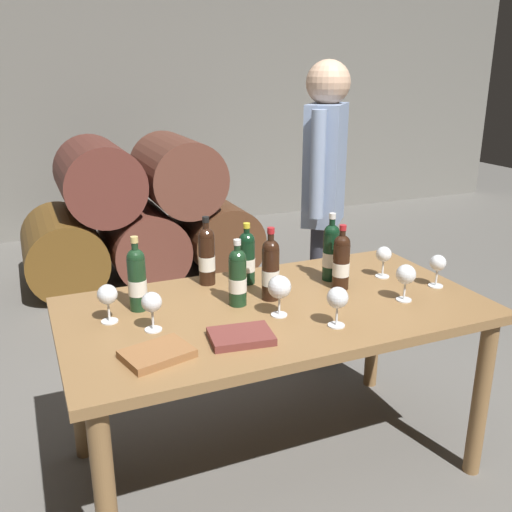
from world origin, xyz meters
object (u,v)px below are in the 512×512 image
(wine_bottle_1, at_px, (238,277))
(leather_ledger, at_px, (157,354))
(tasting_notebook, at_px, (241,336))
(wine_bottle_0, at_px, (341,261))
(wine_bottle_5, at_px, (207,255))
(dining_table, at_px, (275,326))
(wine_bottle_6, at_px, (271,269))
(wine_glass_2, at_px, (438,264))
(wine_glass_1, at_px, (384,256))
(wine_bottle_2, at_px, (331,251))
(wine_glass_3, at_px, (152,304))
(wine_glass_0, at_px, (406,275))
(wine_glass_6, at_px, (279,288))
(wine_bottle_4, at_px, (137,279))
(wine_bottle_3, at_px, (247,257))
(wine_glass_5, at_px, (107,296))
(wine_glass_4, at_px, (338,299))
(sommelier_presenting, at_px, (324,189))

(wine_bottle_1, distance_m, leather_ledger, 0.52)
(leather_ledger, bearing_deg, tasting_notebook, -12.74)
(wine_bottle_0, distance_m, wine_bottle_1, 0.48)
(wine_bottle_5, height_order, tasting_notebook, wine_bottle_5)
(dining_table, xyz_separation_m, wine_bottle_6, (0.01, 0.07, 0.22))
(wine_bottle_1, height_order, wine_glass_2, wine_bottle_1)
(wine_bottle_6, bearing_deg, wine_glass_1, 3.43)
(wine_bottle_2, height_order, wine_glass_1, wine_bottle_2)
(dining_table, height_order, wine_glass_3, wine_glass_3)
(wine_glass_0, height_order, wine_glass_6, wine_glass_6)
(wine_bottle_4, distance_m, wine_glass_1, 1.11)
(wine_glass_1, bearing_deg, wine_glass_0, -106.70)
(wine_bottle_5, bearing_deg, tasting_notebook, -96.61)
(wine_bottle_3, height_order, wine_glass_3, wine_bottle_3)
(leather_ledger, bearing_deg, wine_glass_2, -7.81)
(wine_bottle_4, bearing_deg, wine_bottle_3, 11.26)
(wine_bottle_3, distance_m, wine_glass_2, 0.83)
(wine_bottle_2, bearing_deg, wine_bottle_4, 179.50)
(wine_bottle_3, height_order, wine_glass_5, wine_bottle_3)
(wine_bottle_2, distance_m, wine_glass_4, 0.49)
(wine_bottle_5, distance_m, wine_glass_2, 1.01)
(wine_bottle_1, xyz_separation_m, sommelier_presenting, (0.78, 0.68, 0.16))
(wine_bottle_4, distance_m, sommelier_presenting, 1.30)
(wine_glass_1, distance_m, wine_glass_2, 0.24)
(wine_bottle_3, xyz_separation_m, wine_glass_4, (0.14, -0.54, -0.01))
(wine_glass_3, bearing_deg, wine_glass_4, -20.03)
(wine_bottle_3, distance_m, wine_glass_6, 0.37)
(wine_glass_1, xyz_separation_m, tasting_notebook, (-0.83, -0.34, -0.09))
(wine_glass_5, xyz_separation_m, tasting_notebook, (0.40, -0.34, -0.09))
(wine_glass_4, bearing_deg, wine_glass_1, 38.54)
(wine_glass_3, height_order, sommelier_presenting, sommelier_presenting)
(wine_bottle_1, relative_size, wine_glass_4, 1.79)
(wine_bottle_3, relative_size, wine_glass_1, 1.91)
(leather_ledger, bearing_deg, dining_table, 9.04)
(wine_bottle_1, distance_m, wine_bottle_4, 0.40)
(wine_glass_3, bearing_deg, wine_glass_6, -7.50)
(wine_bottle_1, height_order, wine_glass_1, wine_bottle_1)
(wine_glass_0, height_order, wine_glass_4, wine_glass_0)
(wine_glass_2, bearing_deg, wine_bottle_1, 169.97)
(wine_bottle_1, height_order, wine_bottle_4, wine_bottle_4)
(wine_bottle_2, relative_size, wine_bottle_4, 1.02)
(wine_glass_2, distance_m, wine_glass_4, 0.64)
(wine_glass_1, xyz_separation_m, wine_glass_6, (-0.62, -0.20, 0.01))
(wine_glass_6, xyz_separation_m, leather_ledger, (-0.52, -0.15, -0.10))
(wine_bottle_5, height_order, wine_glass_4, wine_bottle_5)
(dining_table, bearing_deg, wine_glass_0, -17.28)
(wine_bottle_6, height_order, wine_glass_3, wine_bottle_6)
(leather_ledger, bearing_deg, wine_bottle_1, 22.41)
(wine_glass_2, height_order, wine_glass_4, wine_glass_4)
(wine_bottle_5, relative_size, wine_glass_1, 2.12)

